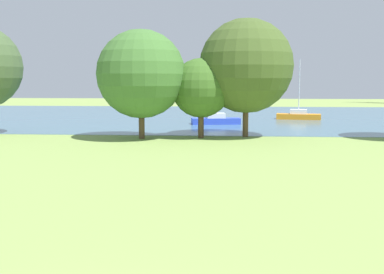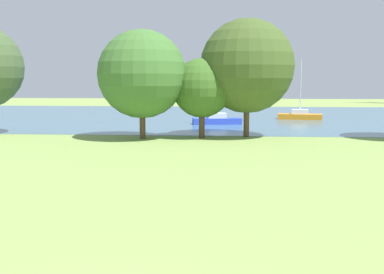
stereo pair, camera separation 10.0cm
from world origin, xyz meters
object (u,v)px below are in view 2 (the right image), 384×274
at_px(sailboat_orange, 300,115).
at_px(tree_west_far, 247,66).
at_px(sailboat_blue, 217,119).
at_px(tree_east_far, 142,74).
at_px(tree_mid_shore, 202,88).

distance_m(sailboat_orange, tree_west_far, 18.33).
xyz_separation_m(sailboat_blue, tree_west_far, (2.53, -10.11, 4.98)).
xyz_separation_m(sailboat_blue, tree_east_far, (-5.30, -11.86, 4.36)).
bearing_deg(tree_west_far, sailboat_blue, 104.07).
distance_m(sailboat_orange, tree_east_far, 23.55).
relative_size(sailboat_orange, tree_east_far, 0.81).
distance_m(tree_mid_shore, tree_west_far, 3.91).
xyz_separation_m(sailboat_orange, tree_east_far, (-14.36, -18.14, 4.38)).
bearing_deg(tree_east_far, sailboat_orange, 51.64).
distance_m(sailboat_blue, tree_mid_shore, 11.54).
xyz_separation_m(sailboat_orange, tree_mid_shore, (-9.94, -17.30, 3.33)).
relative_size(sailboat_blue, tree_west_far, 0.88).
bearing_deg(sailboat_orange, sailboat_blue, -145.27).
bearing_deg(sailboat_orange, tree_east_far, -128.36).
xyz_separation_m(sailboat_orange, tree_west_far, (-6.53, -16.39, 5.00)).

